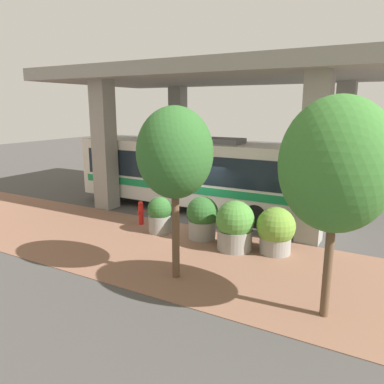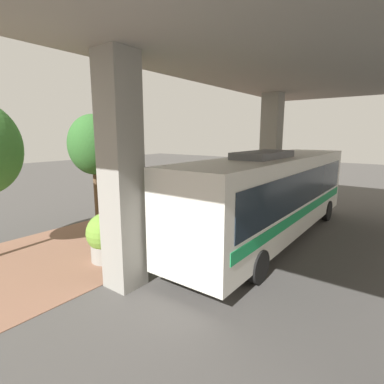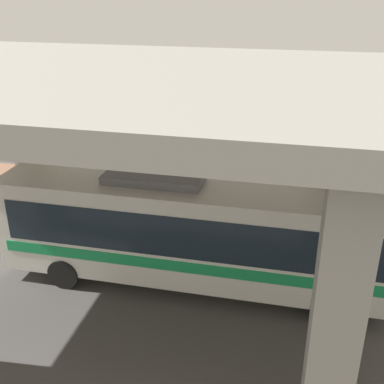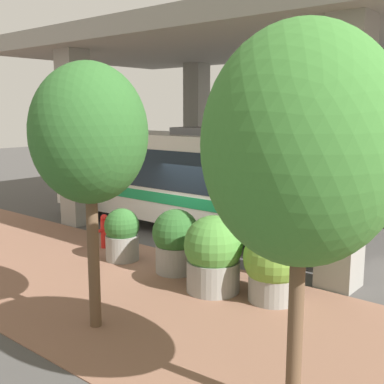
# 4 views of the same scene
# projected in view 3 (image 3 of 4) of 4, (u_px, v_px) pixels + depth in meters

# --- Properties ---
(ground_plane) EXTENTS (80.00, 80.00, 0.00)m
(ground_plane) POSITION_uv_depth(u_px,v_px,m) (175.00, 242.00, 17.79)
(ground_plane) COLOR #474442
(ground_plane) RESTS_ON ground
(sidewalk_strip) EXTENTS (6.00, 40.00, 0.02)m
(sidewalk_strip) POSITION_uv_depth(u_px,v_px,m) (193.00, 208.00, 20.45)
(sidewalk_strip) COLOR #845B47
(sidewalk_strip) RESTS_ON ground
(overpass) EXTENTS (9.40, 18.11, 6.91)m
(overpass) POSITION_uv_depth(u_px,v_px,m) (130.00, 108.00, 11.77)
(overpass) COLOR gray
(overpass) RESTS_ON ground
(bus) EXTENTS (2.59, 11.93, 3.63)m
(bus) POSITION_uv_depth(u_px,v_px,m) (193.00, 228.00, 14.69)
(bus) COLOR silver
(bus) RESTS_ON ground
(fire_hydrant) EXTENTS (0.46, 0.22, 1.07)m
(fire_hydrant) POSITION_uv_depth(u_px,v_px,m) (228.00, 222.00, 18.07)
(fire_hydrant) COLOR red
(fire_hydrant) RESTS_ON ground
(planter_front) EXTENTS (1.22, 1.22, 1.69)m
(planter_front) POSITION_uv_depth(u_px,v_px,m) (149.00, 204.00, 18.81)
(planter_front) COLOR gray
(planter_front) RESTS_ON ground
(planter_middle) EXTENTS (1.36, 1.36, 1.67)m
(planter_middle) POSITION_uv_depth(u_px,v_px,m) (80.00, 197.00, 19.47)
(planter_middle) COLOR gray
(planter_middle) RESTS_ON ground
(planter_back) EXTENTS (0.99, 0.99, 1.50)m
(planter_back) POSITION_uv_depth(u_px,v_px,m) (196.00, 209.00, 18.66)
(planter_back) COLOR gray
(planter_back) RESTS_ON ground
(planter_extra) EXTENTS (1.38, 1.38, 1.82)m
(planter_extra) POSITION_uv_depth(u_px,v_px,m) (116.00, 195.00, 19.50)
(planter_extra) COLOR gray
(planter_extra) RESTS_ON ground
(street_tree_near) EXTENTS (2.18, 2.18, 5.10)m
(street_tree_near) POSITION_uv_depth(u_px,v_px,m) (151.00, 109.00, 20.84)
(street_tree_near) COLOR brown
(street_tree_near) RESTS_ON ground
(street_tree_far) EXTENTS (2.60, 2.60, 5.34)m
(street_tree_far) POSITION_uv_depth(u_px,v_px,m) (59.00, 103.00, 21.76)
(street_tree_far) COLOR brown
(street_tree_far) RESTS_ON ground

